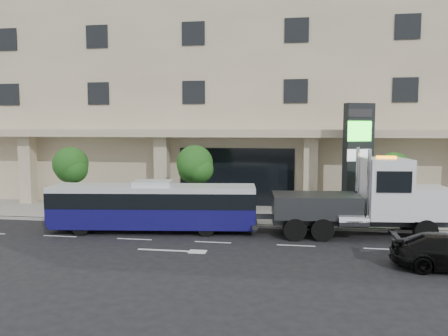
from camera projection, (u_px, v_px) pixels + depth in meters
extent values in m
plane|color=black|center=(218.00, 235.00, 22.75)|extent=(120.00, 120.00, 0.00)
cube|color=gray|center=(231.00, 214.00, 27.66)|extent=(120.00, 6.00, 0.15)
cube|color=gray|center=(224.00, 225.00, 24.71)|extent=(120.00, 0.30, 0.15)
cube|color=tan|center=(247.00, 75.00, 37.07)|extent=(60.00, 15.00, 20.00)
cube|color=tan|center=(234.00, 133.00, 28.95)|extent=(60.00, 2.80, 0.50)
cube|color=black|center=(236.00, 177.00, 30.39)|extent=(8.00, 0.12, 4.00)
cube|color=tan|center=(28.00, 169.00, 31.42)|extent=(0.90, 0.90, 4.90)
cube|color=tan|center=(162.00, 171.00, 29.94)|extent=(0.90, 0.90, 4.90)
cube|color=tan|center=(310.00, 173.00, 28.46)|extent=(0.90, 0.90, 4.90)
cylinder|color=#422B19|center=(71.00, 191.00, 27.62)|extent=(0.14, 0.14, 2.80)
sphere|color=#1C4E16|center=(71.00, 164.00, 27.46)|extent=(2.20, 2.20, 2.20)
sphere|color=#1C4E16|center=(74.00, 170.00, 27.24)|extent=(1.65, 1.65, 1.65)
sphere|color=#1C4E16|center=(68.00, 170.00, 27.74)|extent=(1.54, 1.54, 1.54)
cylinder|color=#422B19|center=(195.00, 193.00, 26.43)|extent=(0.14, 0.14, 2.94)
sphere|color=#1C4E16|center=(195.00, 163.00, 26.26)|extent=(2.20, 2.20, 2.20)
sphere|color=#1C4E16|center=(200.00, 169.00, 26.05)|extent=(1.65, 1.65, 1.65)
sphere|color=#1C4E16|center=(191.00, 170.00, 26.55)|extent=(1.54, 1.54, 1.54)
cylinder|color=#422B19|center=(393.00, 199.00, 24.74)|extent=(0.14, 0.14, 2.73)
sphere|color=#1C4E16|center=(394.00, 170.00, 24.58)|extent=(2.00, 2.00, 2.00)
sphere|color=#1C4E16|center=(401.00, 176.00, 24.37)|extent=(1.50, 1.50, 1.50)
sphere|color=#1C4E16|center=(388.00, 176.00, 24.86)|extent=(1.40, 1.40, 1.40)
cylinder|color=black|center=(81.00, 227.00, 22.59)|extent=(0.93, 0.38, 0.91)
cylinder|color=black|center=(93.00, 219.00, 24.49)|extent=(0.93, 0.38, 0.91)
cylinder|color=black|center=(206.00, 228.00, 22.40)|extent=(0.93, 0.38, 0.91)
cylinder|color=black|center=(209.00, 220.00, 24.29)|extent=(0.93, 0.38, 0.91)
cube|color=#120F53|center=(154.00, 216.00, 23.39)|extent=(11.05, 3.54, 1.09)
cube|color=black|center=(153.00, 198.00, 23.30)|extent=(11.06, 3.57, 0.81)
cube|color=silver|center=(153.00, 188.00, 23.25)|extent=(11.05, 3.54, 0.27)
cube|color=silver|center=(153.00, 183.00, 23.23)|extent=(2.15, 1.67, 0.27)
cube|color=#2D3033|center=(55.00, 223.00, 23.60)|extent=(0.41, 2.26, 0.27)
cube|color=#2D3033|center=(254.00, 225.00, 23.28)|extent=(0.41, 2.26, 0.27)
cube|color=#2D3033|center=(359.00, 220.00, 22.38)|extent=(8.84, 1.87, 0.41)
cube|color=white|center=(426.00, 202.00, 22.11)|extent=(2.28, 2.56, 1.55)
cube|color=silver|center=(447.00, 202.00, 22.05)|extent=(0.28, 2.06, 1.24)
cube|color=white|center=(385.00, 188.00, 22.15)|extent=(2.30, 2.77, 3.00)
cube|color=black|center=(405.00, 179.00, 22.05)|extent=(0.32, 2.27, 1.24)
cylinder|color=silver|center=(369.00, 186.00, 21.06)|extent=(0.20, 0.20, 3.51)
cylinder|color=silver|center=(357.00, 180.00, 23.31)|extent=(0.20, 0.20, 3.51)
cube|color=#2D3033|center=(315.00, 205.00, 22.42)|extent=(4.55, 2.88, 1.14)
cube|color=#2D3033|center=(267.00, 216.00, 22.61)|extent=(1.67, 0.45, 0.23)
cube|color=#2D3033|center=(255.00, 224.00, 22.69)|extent=(0.43, 1.88, 0.19)
cube|color=orange|center=(386.00, 157.00, 22.00)|extent=(0.96, 0.45, 0.14)
cylinder|color=black|center=(425.00, 231.00, 21.17)|extent=(1.16, 0.44, 1.14)
cylinder|color=black|center=(409.00, 222.00, 23.32)|extent=(1.16, 0.44, 1.14)
cylinder|color=black|center=(322.00, 230.00, 21.43)|extent=(1.16, 0.44, 1.14)
cylinder|color=black|center=(316.00, 220.00, 23.59)|extent=(1.16, 0.44, 1.14)
cylinder|color=black|center=(295.00, 229.00, 21.50)|extent=(1.16, 0.44, 1.14)
cylinder|color=black|center=(291.00, 220.00, 23.66)|extent=(1.16, 0.44, 1.14)
cube|color=black|center=(358.00, 163.00, 25.18)|extent=(1.79, 1.20, 6.81)
cube|color=#2EF829|center=(360.00, 131.00, 24.70)|extent=(1.38, 0.64, 1.14)
cube|color=silver|center=(359.00, 155.00, 24.83)|extent=(1.38, 0.64, 0.68)
cube|color=#262628|center=(360.00, 113.00, 24.60)|extent=(1.38, 0.64, 0.45)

